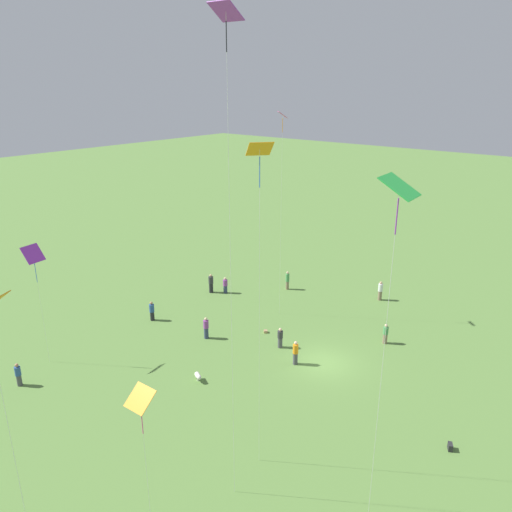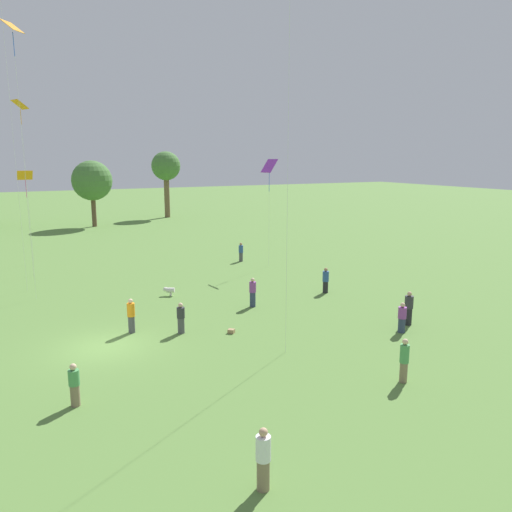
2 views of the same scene
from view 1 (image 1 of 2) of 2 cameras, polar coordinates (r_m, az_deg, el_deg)
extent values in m
plane|color=#5B843D|center=(36.33, 7.85, -12.02)|extent=(240.00, 240.00, 0.00)
cylinder|color=#847056|center=(46.79, 13.97, -4.40)|extent=(0.42, 0.42, 0.87)
cylinder|color=white|center=(46.49, 14.05, -3.52)|extent=(0.50, 0.50, 0.69)
sphere|color=tan|center=(46.32, 14.10, -2.98)|extent=(0.24, 0.24, 0.24)
cylinder|color=#232328|center=(47.20, -5.15, -3.64)|extent=(0.50, 0.50, 0.91)
cylinder|color=#333338|center=(46.90, -5.18, -2.75)|extent=(0.58, 0.58, 0.67)
sphere|color=tan|center=(46.73, -5.20, -2.23)|extent=(0.24, 0.24, 0.24)
cylinder|color=#333D5B|center=(46.99, -3.52, -3.81)|extent=(0.40, 0.40, 0.75)
cylinder|color=purple|center=(46.74, -3.54, -3.06)|extent=(0.47, 0.47, 0.58)
sphere|color=beige|center=(46.58, -3.55, -2.59)|extent=(0.24, 0.24, 0.24)
cylinder|color=#333D5B|center=(39.14, -5.71, -8.74)|extent=(0.48, 0.48, 0.89)
cylinder|color=purple|center=(38.79, -5.74, -7.75)|extent=(0.57, 0.57, 0.63)
sphere|color=beige|center=(38.60, -5.76, -7.18)|extent=(0.24, 0.24, 0.24)
cylinder|color=#4C4C51|center=(35.78, 4.51, -11.61)|extent=(0.45, 0.45, 0.86)
cylinder|color=orange|center=(35.39, 4.54, -10.53)|extent=(0.53, 0.53, 0.68)
sphere|color=beige|center=(35.17, 4.56, -9.88)|extent=(0.24, 0.24, 0.24)
cylinder|color=#4C4C51|center=(36.88, -25.44, -12.70)|extent=(0.46, 0.46, 0.77)
cylinder|color=#2D5193|center=(36.54, -25.59, -11.77)|extent=(0.54, 0.54, 0.61)
sphere|color=#A87A56|center=(36.34, -25.69, -11.19)|extent=(0.24, 0.24, 0.24)
cylinder|color=#4C4C51|center=(37.76, 2.77, -9.85)|extent=(0.39, 0.39, 0.80)
cylinder|color=#333338|center=(37.44, 2.79, -8.94)|extent=(0.46, 0.46, 0.55)
sphere|color=beige|center=(37.25, 2.80, -8.40)|extent=(0.24, 0.24, 0.24)
cylinder|color=#847056|center=(39.50, 14.53, -9.11)|extent=(0.37, 0.37, 0.79)
cylinder|color=#4C9956|center=(39.19, 14.61, -8.23)|extent=(0.44, 0.44, 0.57)
sphere|color=beige|center=(39.01, 14.66, -7.70)|extent=(0.24, 0.24, 0.24)
cylinder|color=#232328|center=(42.61, -11.77, -6.72)|extent=(0.47, 0.47, 0.77)
cylinder|color=#2D5193|center=(42.31, -11.84, -5.84)|extent=(0.55, 0.55, 0.67)
sphere|color=#A87A56|center=(42.12, -11.88, -5.28)|extent=(0.24, 0.24, 0.24)
cylinder|color=#847056|center=(47.82, 3.60, -3.35)|extent=(0.33, 0.33, 0.82)
cylinder|color=#4C9956|center=(47.52, 3.62, -2.47)|extent=(0.39, 0.39, 0.74)
sphere|color=beige|center=(47.34, 3.63, -1.92)|extent=(0.24, 0.24, 0.24)
cube|color=purple|center=(19.20, -3.46, 26.15)|extent=(1.05, 0.90, 0.58)
cylinder|color=black|center=(19.12, -3.41, 23.74)|extent=(0.04, 0.04, 1.00)
cylinder|color=silver|center=(20.76, -2.88, -4.09)|extent=(0.01, 0.01, 21.06)
cube|color=orange|center=(20.01, -13.12, -15.57)|extent=(1.07, 0.85, 0.68)
cylinder|color=#E54C99|center=(20.56, -12.91, -17.77)|extent=(0.04, 0.04, 1.29)
cylinder|color=silver|center=(22.33, -12.34, -23.50)|extent=(0.01, 0.01, 7.49)
cube|color=#E54C99|center=(38.82, 3.06, 15.82)|extent=(1.08, 1.08, 0.50)
cylinder|color=orange|center=(38.87, 3.04, 14.69)|extent=(0.04, 0.04, 1.03)
cylinder|color=silver|center=(40.15, 2.86, 4.02)|extent=(0.01, 0.01, 16.45)
cube|color=purple|center=(35.83, -24.14, 0.23)|extent=(0.97, 1.39, 1.05)
cylinder|color=blue|center=(36.21, -23.89, -1.56)|extent=(0.04, 0.04, 1.62)
cylinder|color=silver|center=(37.24, -23.30, -5.68)|extent=(0.01, 0.01, 8.11)
cylinder|color=silver|center=(19.10, -25.27, -23.10)|extent=(0.01, 0.01, 12.86)
cube|color=orange|center=(21.32, 0.43, 12.14)|extent=(1.33, 1.36, 0.65)
cylinder|color=blue|center=(21.46, 0.42, 9.55)|extent=(0.04, 0.04, 1.32)
cylinder|color=silver|center=(23.70, 0.38, -7.57)|extent=(0.01, 0.01, 16.11)
cube|color=green|center=(13.83, 16.10, 7.64)|extent=(0.97, 1.09, 0.55)
cylinder|color=purple|center=(14.01, 15.79, 4.37)|extent=(0.04, 0.04, 1.01)
cylinder|color=silver|center=(17.28, 13.50, -19.55)|extent=(0.01, 0.01, 16.14)
cylinder|color=silver|center=(34.18, -6.67, -13.42)|extent=(0.59, 0.52, 0.32)
sphere|color=silver|center=(33.88, -6.51, -13.64)|extent=(0.29, 0.29, 0.29)
cylinder|color=silver|center=(34.33, -6.65, -13.79)|extent=(0.14, 0.14, 0.21)
cube|color=#262628|center=(30.57, 21.31, -19.65)|extent=(0.39, 0.48, 0.40)
cube|color=#A58459|center=(39.91, 1.11, -8.61)|extent=(0.42, 0.42, 0.20)
camera|label=2|loc=(52.28, 25.34, 6.40)|focal=35.00mm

